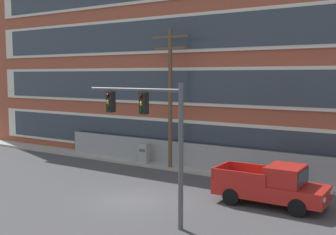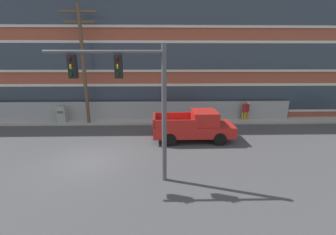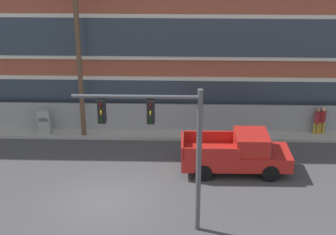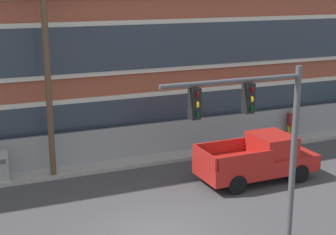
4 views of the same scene
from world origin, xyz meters
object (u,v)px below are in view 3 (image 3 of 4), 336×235
object	(u,v)px
pickup_truck_red	(238,153)
utility_pole_near_corner	(78,49)
electrical_cabinet	(44,123)
pedestrian_near_cabinet	(317,120)
traffic_signal_mast	(163,134)
pedestrian_by_fence	(323,119)

from	to	relation	value
pickup_truck_red	utility_pole_near_corner	distance (m)	9.81
electrical_cabinet	pedestrian_near_cabinet	distance (m)	15.04
traffic_signal_mast	pickup_truck_red	world-z (taller)	traffic_signal_mast
traffic_signal_mast	pedestrian_by_fence	world-z (taller)	traffic_signal_mast
pickup_truck_red	pedestrian_by_fence	size ratio (longest dim) A/B	3.10
traffic_signal_mast	pedestrian_near_cabinet	world-z (taller)	traffic_signal_mast
pickup_truck_red	electrical_cabinet	size ratio (longest dim) A/B	3.48
pedestrian_near_cabinet	utility_pole_near_corner	bearing A→B (deg)	-177.73
traffic_signal_mast	electrical_cabinet	world-z (taller)	traffic_signal_mast
electrical_cabinet	pedestrian_near_cabinet	xyz separation A→B (m)	(15.04, 0.39, 0.22)
electrical_cabinet	utility_pole_near_corner	bearing A→B (deg)	-3.20
electrical_cabinet	pedestrian_by_fence	bearing A→B (deg)	1.85
traffic_signal_mast	pedestrian_near_cabinet	size ratio (longest dim) A/B	3.44
traffic_signal_mast	pedestrian_by_fence	xyz separation A→B (m)	(8.45, 9.32, -3.11)
utility_pole_near_corner	pickup_truck_red	bearing A→B (deg)	-24.89
traffic_signal_mast	electrical_cabinet	distance (m)	11.70
utility_pole_near_corner	pedestrian_near_cabinet	bearing A→B (deg)	2.27
pickup_truck_red	pedestrian_by_fence	xyz separation A→B (m)	(5.09, 4.38, 0.04)
pedestrian_by_fence	pedestrian_near_cabinet	bearing A→B (deg)	-161.65
pickup_truck_red	pedestrian_by_fence	distance (m)	6.71
pickup_truck_red	traffic_signal_mast	bearing A→B (deg)	-124.26
traffic_signal_mast	utility_pole_near_corner	world-z (taller)	utility_pole_near_corner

